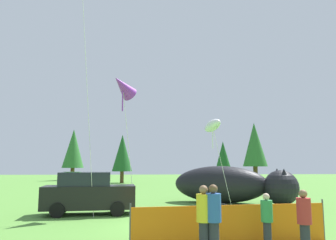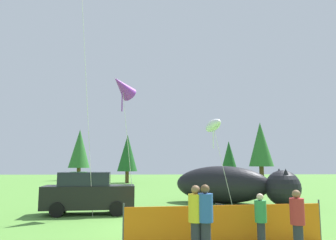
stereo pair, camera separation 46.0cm
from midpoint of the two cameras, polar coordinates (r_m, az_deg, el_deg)
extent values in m
plane|color=#548C38|center=(13.82, -1.48, -17.82)|extent=(120.00, 120.00, 0.00)
cube|color=black|center=(16.88, -14.32, -12.86)|extent=(4.52, 2.04, 1.09)
cube|color=#1E232D|center=(16.84, -14.97, -9.86)|extent=(2.54, 1.72, 0.66)
cylinder|color=black|center=(17.67, -9.60, -14.36)|extent=(0.69, 0.29, 0.67)
cylinder|color=black|center=(16.08, -9.65, -15.04)|extent=(0.69, 0.29, 0.67)
cylinder|color=black|center=(17.89, -18.60, -13.99)|extent=(0.69, 0.29, 0.67)
cylinder|color=black|center=(16.33, -19.55, -14.61)|extent=(0.69, 0.29, 0.67)
cube|color=black|center=(13.44, 9.41, -16.18)|extent=(0.74, 0.74, 0.03)
cube|color=black|center=(13.24, 8.48, -15.24)|extent=(0.26, 0.48, 0.50)
cylinder|color=#A5A5AD|center=(13.80, 9.57, -16.84)|extent=(0.02, 0.02, 0.42)
cylinder|color=#A5A5AD|center=(13.44, 10.90, -17.06)|extent=(0.02, 0.02, 0.42)
cylinder|color=#A5A5AD|center=(13.51, 7.97, -17.07)|extent=(0.02, 0.02, 0.42)
cylinder|color=#A5A5AD|center=(13.15, 9.28, -17.31)|extent=(0.02, 0.02, 0.42)
ellipsoid|color=black|center=(21.25, 8.43, -11.03)|extent=(6.34, 4.51, 2.29)
ellipsoid|color=white|center=(21.29, 8.46, -12.41)|extent=(4.16, 3.12, 1.03)
sphere|color=black|center=(20.79, 18.49, -11.12)|extent=(2.06, 2.06, 2.06)
cone|color=black|center=(21.23, 17.88, -8.83)|extent=(0.58, 0.58, 0.62)
cone|color=black|center=(20.27, 18.95, -8.86)|extent=(0.58, 0.58, 0.62)
cube|color=orange|center=(10.69, 9.85, -17.53)|extent=(6.21, 0.78, 1.18)
cylinder|color=#4C4C51|center=(10.07, -7.97, -17.85)|extent=(0.05, 0.05, 1.30)
cylinder|color=#4C4C51|center=(12.09, 24.42, -15.52)|extent=(0.05, 0.05, 1.30)
cylinder|color=#2D2D38|center=(10.51, 15.69, -18.74)|extent=(0.23, 0.23, 0.75)
cylinder|color=#338C4C|center=(10.39, 15.55, -15.02)|extent=(0.34, 0.34, 0.63)
sphere|color=beige|center=(10.35, 15.47, -12.75)|extent=(0.20, 0.20, 0.20)
cylinder|color=#2D2D38|center=(10.00, 21.54, -18.86)|extent=(0.26, 0.26, 0.83)
cylinder|color=#B72D2D|center=(9.88, 21.32, -14.54)|extent=(0.38, 0.38, 0.69)
sphere|color=#8C6647|center=(9.83, 21.19, -11.89)|extent=(0.22, 0.22, 0.22)
cylinder|color=#2D2D38|center=(9.39, 4.84, -19.94)|extent=(0.28, 0.28, 0.89)
cylinder|color=yellow|center=(9.25, 4.79, -15.02)|extent=(0.41, 0.41, 0.74)
sphere|color=#8C6647|center=(9.20, 4.75, -11.99)|extent=(0.24, 0.24, 0.24)
cylinder|color=#2D2D38|center=(9.34, 6.54, -19.95)|extent=(0.28, 0.28, 0.90)
cylinder|color=#2D59A5|center=(9.20, 6.46, -14.93)|extent=(0.41, 0.41, 0.75)
sphere|color=brown|center=(9.15, 6.41, -11.84)|extent=(0.24, 0.24, 0.24)
cylinder|color=silver|center=(16.34, -14.68, 5.20)|extent=(0.93, 0.38, 12.00)
cylinder|color=silver|center=(16.73, -7.64, -4.98)|extent=(0.72, 0.28, 6.39)
cone|color=purple|center=(17.07, -8.65, 5.84)|extent=(1.60, 1.75, 1.38)
cylinder|color=purple|center=(16.92, -8.70, 3.53)|extent=(0.06, 0.06, 1.20)
cylinder|color=silver|center=(19.12, 8.70, -7.94)|extent=(1.13, 0.41, 4.61)
ellipsoid|color=white|center=(18.95, 7.05, -1.00)|extent=(0.96, 2.16, 0.87)
cylinder|color=white|center=(18.89, 7.08, -3.11)|extent=(0.06, 0.06, 1.20)
cylinder|color=brown|center=(52.32, 9.40, -9.38)|extent=(0.45, 0.45, 1.41)
cone|color=#1E5623|center=(52.30, 9.33, -6.15)|extent=(2.48, 2.48, 4.50)
cylinder|color=brown|center=(50.07, 14.75, -8.97)|extent=(0.65, 0.65, 2.02)
cone|color=#2D6B2D|center=(50.13, 14.59, -4.12)|extent=(3.56, 3.56, 6.47)
cylinder|color=brown|center=(51.13, -16.57, -9.00)|extent=(0.58, 0.58, 1.80)
cone|color=#2D6B2D|center=(51.16, -16.41, -4.76)|extent=(3.17, 3.17, 5.76)
cylinder|color=brown|center=(42.67, -8.35, -9.80)|extent=(0.47, 0.47, 1.46)
cone|color=#1E5623|center=(42.65, -8.27, -5.67)|extent=(2.58, 2.58, 4.68)
camera|label=1|loc=(0.23, -90.74, 0.10)|focal=35.00mm
camera|label=2|loc=(0.23, 89.26, -0.10)|focal=35.00mm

